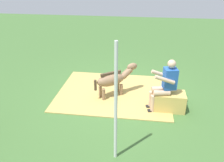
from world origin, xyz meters
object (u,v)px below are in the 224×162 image
object	(u,v)px
person_seated	(165,83)
pony_standing	(114,79)
soda_bottle	(185,98)
tent_pole_left	(116,106)
hay_bale	(169,101)

from	to	relation	value
person_seated	pony_standing	bearing A→B (deg)	-22.23
soda_bottle	tent_pole_left	world-z (taller)	tent_pole_left
pony_standing	soda_bottle	xyz separation A→B (m)	(-1.96, 0.10, -0.39)
soda_bottle	hay_bale	bearing A→B (deg)	41.39
pony_standing	person_seated	bearing A→B (deg)	157.77
hay_bale	tent_pole_left	world-z (taller)	tent_pole_left
person_seated	soda_bottle	distance (m)	0.99
tent_pole_left	soda_bottle	bearing A→B (deg)	-125.72
person_seated	soda_bottle	xyz separation A→B (m)	(-0.64, -0.44, -0.62)
soda_bottle	tent_pole_left	size ratio (longest dim) A/B	0.12
person_seated	tent_pole_left	size ratio (longest dim) A/B	0.59
person_seated	pony_standing	distance (m)	1.45
person_seated	soda_bottle	world-z (taller)	person_seated
pony_standing	hay_bale	bearing A→B (deg)	160.82
hay_bale	soda_bottle	bearing A→B (deg)	-138.61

